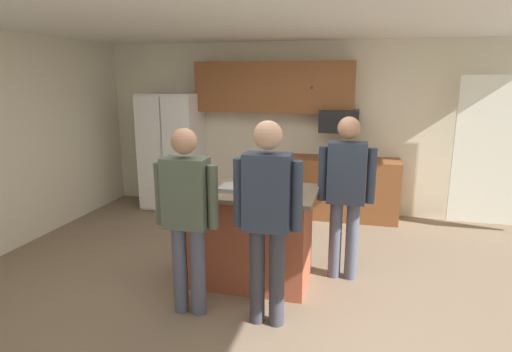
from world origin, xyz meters
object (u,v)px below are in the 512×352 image
person_guest_by_door (346,188)px  mug_ceramic_white (256,192)px  microwave_over_range (339,121)px  mug_blue_stoneware (209,182)px  glass_short_whisky (273,188)px  person_guest_left (267,211)px  serving_tray (242,188)px  glass_stout_tall (298,187)px  kitchen_island (249,235)px  tumbler_amber (287,191)px  glass_pilsner (277,181)px  person_guest_right (187,210)px  glass_dark_ale (207,176)px  refrigerator (172,151)px

person_guest_by_door → mug_ceramic_white: 0.98m
microwave_over_range → mug_blue_stoneware: (-1.17, -2.32, -0.43)m
mug_ceramic_white → glass_short_whisky: bearing=39.5°
person_guest_left → serving_tray: person_guest_left is taller
person_guest_left → glass_short_whisky: person_guest_left is taller
person_guest_left → glass_stout_tall: size_ratio=11.65×
mug_ceramic_white → kitchen_island: bearing=118.0°
person_guest_left → mug_ceramic_white: bearing=-1.2°
tumbler_amber → glass_pilsner: tumbler_amber is taller
mug_ceramic_white → person_guest_right: bearing=-137.0°
microwave_over_range → glass_short_whisky: 2.59m
microwave_over_range → glass_dark_ale: bearing=-118.9°
person_guest_by_door → person_guest_right: (-1.29, -1.03, -0.02)m
refrigerator → person_guest_left: (2.22, -2.97, 0.10)m
mug_ceramic_white → mug_blue_stoneware: mug_ceramic_white is taller
refrigerator → person_guest_right: bearing=-63.0°
glass_pilsner → mug_ceramic_white: bearing=-107.3°
refrigerator → mug_blue_stoneware: refrigerator is taller
tumbler_amber → serving_tray: (-0.48, 0.22, -0.06)m
person_guest_by_door → kitchen_island: bearing=-0.0°
glass_pilsner → glass_dark_ale: (-0.76, 0.02, 0.00)m
glass_dark_ale → mug_blue_stoneware: bearing=-62.7°
person_guest_right → glass_stout_tall: size_ratio=11.12×
kitchen_island → refrigerator: bearing=129.7°
refrigerator → microwave_over_range: refrigerator is taller
glass_pilsner → person_guest_left: bearing=-84.1°
glass_pilsner → glass_stout_tall: bearing=-40.6°
glass_short_whisky → serving_tray: 0.35m
person_guest_left → glass_short_whisky: 0.58m
kitchen_island → mug_blue_stoneware: (-0.44, 0.04, 0.53)m
person_guest_by_door → glass_stout_tall: size_ratio=11.34×
person_guest_by_door → glass_dark_ale: size_ratio=11.53×
tumbler_amber → glass_short_whisky: bearing=143.6°
tumbler_amber → glass_pilsner: 0.43m
microwave_over_range → person_guest_left: 3.15m
person_guest_by_door → glass_dark_ale: person_guest_by_door is taller
glass_pilsner → mug_blue_stoneware: bearing=-172.4°
kitchen_island → tumbler_amber: tumbler_amber is taller
person_guest_right → mug_blue_stoneware: size_ratio=12.51×
refrigerator → kitchen_island: refrigerator is taller
person_guest_by_door → glass_short_whisky: size_ratio=11.52×
person_guest_left → serving_tray: size_ratio=3.96×
mug_ceramic_white → person_guest_by_door: bearing=35.7°
person_guest_by_door → mug_blue_stoneware: size_ratio=12.75×
person_guest_by_door → glass_stout_tall: person_guest_by_door is taller
mug_blue_stoneware → person_guest_left: bearing=-44.2°
person_guest_by_door → mug_blue_stoneware: 1.40m
mug_ceramic_white → mug_blue_stoneware: bearing=152.2°
tumbler_amber → serving_tray: size_ratio=0.37×
person_guest_by_door → mug_blue_stoneware: person_guest_by_door is taller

